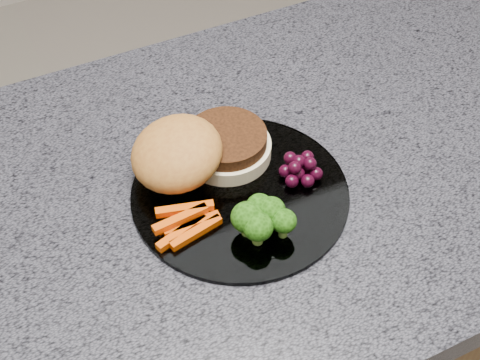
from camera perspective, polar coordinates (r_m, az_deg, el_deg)
name	(u,v)px	position (r m, az deg, el deg)	size (l,w,h in m)	color
countertop	(212,197)	(0.82, -2.37, -1.46)	(1.20, 0.60, 0.04)	#474750
plate	(240,193)	(0.80, 0.00, -1.12)	(0.26, 0.26, 0.01)	white
burger	(195,153)	(0.80, -3.86, 2.33)	(0.19, 0.13, 0.06)	beige
carrot_sticks	(186,222)	(0.76, -4.61, -3.62)	(0.08, 0.06, 0.02)	#D24603
broccoli	(261,217)	(0.74, 1.82, -3.20)	(0.07, 0.06, 0.04)	olive
grape_bunch	(300,168)	(0.81, 5.17, 1.02)	(0.05, 0.05, 0.03)	black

